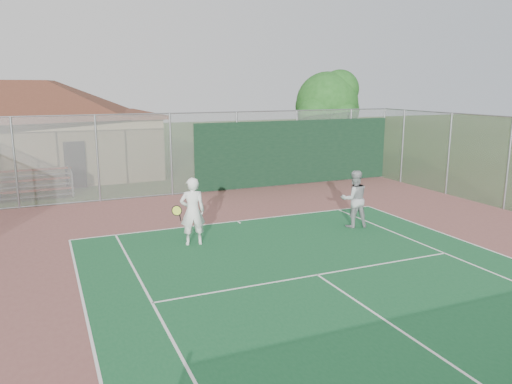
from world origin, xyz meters
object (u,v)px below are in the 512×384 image
at_px(bleachers, 35,183).
at_px(player_grey_back, 354,199).
at_px(clubhouse, 24,119).
at_px(tree, 329,105).
at_px(player_white_front, 192,212).

bearing_deg(bleachers, player_grey_back, -45.67).
distance_m(clubhouse, bleachers, 5.85).
bearing_deg(player_grey_back, tree, -105.40).
distance_m(clubhouse, tree, 15.78).
relative_size(clubhouse, bleachers, 4.55).
distance_m(tree, player_grey_back, 11.40).
bearing_deg(player_white_front, clubhouse, -64.72).
distance_m(clubhouse, player_white_front, 15.27).
relative_size(bleachers, player_white_front, 1.50).
bearing_deg(clubhouse, bleachers, -88.31).
height_order(clubhouse, bleachers, clubhouse).
xyz_separation_m(clubhouse, player_white_front, (4.57, -14.44, -1.95)).
relative_size(clubhouse, player_white_front, 6.83).
relative_size(clubhouse, player_grey_back, 7.23).
distance_m(bleachers, player_white_front, 10.06).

